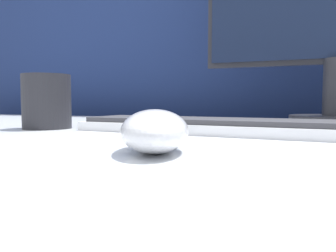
# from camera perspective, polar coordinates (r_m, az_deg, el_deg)

# --- Properties ---
(partition_panel) EXTENTS (5.00, 0.03, 1.41)m
(partition_panel) POSITION_cam_1_polar(r_m,az_deg,el_deg) (1.15, 10.69, -2.03)
(partition_panel) COLOR navy
(partition_panel) RESTS_ON ground_plane
(computer_mouse_near) EXTENTS (0.11, 0.14, 0.04)m
(computer_mouse_near) POSITION_cam_1_polar(r_m,az_deg,el_deg) (0.34, -2.32, -0.83)
(computer_mouse_near) COLOR silver
(computer_mouse_near) RESTS_ON desk
(keyboard) EXTENTS (0.45, 0.15, 0.02)m
(keyboard) POSITION_cam_1_polar(r_m,az_deg,el_deg) (0.56, 6.65, 0.05)
(keyboard) COLOR silver
(keyboard) RESTS_ON desk
(mug) EXTENTS (0.09, 0.09, 0.10)m
(mug) POSITION_cam_1_polar(r_m,az_deg,el_deg) (0.67, -20.36, 4.00)
(mug) COLOR #232328
(mug) RESTS_ON desk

